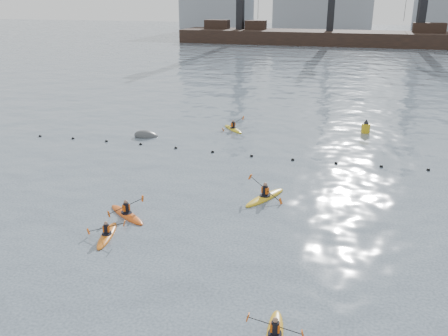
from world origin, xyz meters
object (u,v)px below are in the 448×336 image
(kayaker_1, at_px, (275,336))
(kayaker_5, at_px, (233,129))
(kayaker_3, at_px, (265,197))
(kayaker_2, at_px, (127,214))
(nav_buoy, at_px, (366,128))
(mooring_buoy, at_px, (147,137))
(kayaker_0, at_px, (107,235))

(kayaker_1, distance_m, kayaker_5, 26.76)
(kayaker_3, bearing_deg, kayaker_2, -121.61)
(kayaker_1, height_order, kayaker_2, kayaker_2)
(kayaker_1, xyz_separation_m, kayaker_5, (-8.25, 25.45, 0.00))
(kayaker_2, height_order, nav_buoy, nav_buoy)
(kayaker_2, xyz_separation_m, mooring_buoy, (-5.31, 14.04, -0.10))
(mooring_buoy, height_order, nav_buoy, nav_buoy)
(kayaker_5, distance_m, mooring_buoy, 7.53)
(kayaker_1, distance_m, nav_buoy, 27.75)
(kayaker_2, distance_m, kayaker_5, 18.17)
(kayaker_5, relative_size, mooring_buoy, 1.31)
(kayaker_3, bearing_deg, kayaker_1, -51.32)
(kayaker_3, height_order, mooring_buoy, kayaker_3)
(kayaker_3, xyz_separation_m, mooring_buoy, (-11.92, 9.81, -0.11))
(kayaker_1, height_order, kayaker_3, kayaker_3)
(kayaker_2, bearing_deg, kayaker_3, -23.41)
(mooring_buoy, relative_size, nav_buoy, 1.55)
(kayaker_1, bearing_deg, kayaker_2, 135.06)
(kayaker_0, relative_size, nav_buoy, 2.17)
(kayaker_2, xyz_separation_m, nav_buoy, (12.10, 20.30, 0.31))
(kayaker_3, bearing_deg, kayaker_0, -108.63)
(kayaker_3, xyz_separation_m, nav_buoy, (5.48, 16.06, 0.30))
(kayaker_5, bearing_deg, kayaker_2, -134.60)
(kayaker_0, xyz_separation_m, kayaker_1, (9.11, -4.94, 0.00))
(kayaker_5, xyz_separation_m, mooring_buoy, (-6.32, -4.10, -0.09))
(kayaker_0, xyz_separation_m, mooring_buoy, (-5.46, 16.41, -0.09))
(kayaker_1, distance_m, kayaker_2, 11.80)
(kayaker_1, bearing_deg, nav_buoy, 77.47)
(kayaker_2, bearing_deg, nav_buoy, 3.16)
(kayaker_1, height_order, kayaker_5, kayaker_5)
(kayaker_0, height_order, kayaker_1, kayaker_1)
(kayaker_0, bearing_deg, kayaker_2, 80.66)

